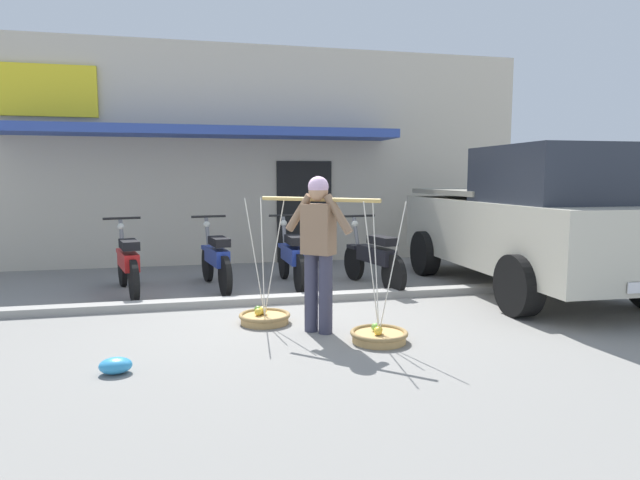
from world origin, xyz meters
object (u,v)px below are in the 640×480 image
object	(u,v)px
fruit_basket_left_side	(264,317)
motorcycle_second_in_row	(216,259)
fruit_vendor	(318,244)
motorcycle_third_in_row	(292,257)
motorcycle_end_of_row	(374,258)
parked_truck	(529,222)
motorcycle_nearest_shop	(128,263)
plastic_litter_bag	(116,366)
fruit_basket_right_side	(379,335)

from	to	relation	value
fruit_basket_left_side	motorcycle_second_in_row	size ratio (longest dim) A/B	0.80
fruit_vendor	motorcycle_third_in_row	world-z (taller)	fruit_vendor
motorcycle_end_of_row	parked_truck	size ratio (longest dim) A/B	0.38
motorcycle_second_in_row	motorcycle_third_in_row	bearing A→B (deg)	-2.47
fruit_vendor	parked_truck	world-z (taller)	parked_truck
motorcycle_nearest_shop	motorcycle_second_in_row	size ratio (longest dim) A/B	0.99
fruit_basket_left_side	motorcycle_third_in_row	distance (m)	2.22
fruit_vendor	parked_truck	size ratio (longest dim) A/B	0.36
motorcycle_nearest_shop	fruit_basket_left_side	bearing A→B (deg)	-49.84
fruit_vendor	motorcycle_end_of_row	size ratio (longest dim) A/B	0.94
fruit_vendor	plastic_litter_bag	xyz separation A→B (m)	(-1.99, -0.84, -0.91)
motorcycle_third_in_row	plastic_litter_bag	distance (m)	4.06
fruit_basket_right_side	motorcycle_nearest_shop	xyz separation A→B (m)	(-2.77, 3.02, 0.38)
motorcycle_third_in_row	parked_truck	xyz separation A→B (m)	(3.34, -1.16, 0.58)
fruit_basket_right_side	motorcycle_end_of_row	world-z (taller)	fruit_basket_right_side
fruit_vendor	motorcycle_nearest_shop	bearing A→B (deg)	131.58
fruit_vendor	motorcycle_second_in_row	distance (m)	2.85
motorcycle_second_in_row	fruit_basket_right_side	bearing A→B (deg)	-64.10
motorcycle_third_in_row	motorcycle_end_of_row	xyz separation A→B (m)	(1.21, -0.37, 0.00)
fruit_vendor	parked_truck	bearing A→B (deg)	22.04
fruit_basket_right_side	plastic_litter_bag	bearing A→B (deg)	-172.07
motorcycle_third_in_row	motorcycle_second_in_row	bearing A→B (deg)	177.53
fruit_basket_left_side	motorcycle_end_of_row	world-z (taller)	fruit_basket_left_side
fruit_basket_left_side	motorcycle_third_in_row	xyz separation A→B (m)	(0.69, 2.08, 0.38)
motorcycle_nearest_shop	motorcycle_third_in_row	bearing A→B (deg)	1.05
motorcycle_nearest_shop	parked_truck	distance (m)	5.88
motorcycle_second_in_row	plastic_litter_bag	world-z (taller)	motorcycle_second_in_row
fruit_basket_left_side	motorcycle_third_in_row	world-z (taller)	fruit_basket_left_side
fruit_basket_right_side	motorcycle_nearest_shop	size ratio (longest dim) A/B	0.81
motorcycle_end_of_row	plastic_litter_bag	distance (m)	4.55
motorcycle_second_in_row	plastic_litter_bag	distance (m)	3.63
motorcycle_second_in_row	motorcycle_third_in_row	distance (m)	1.15
fruit_vendor	fruit_basket_right_side	bearing A→B (deg)	-43.16
fruit_vendor	fruit_basket_left_side	world-z (taller)	fruit_vendor
parked_truck	motorcycle_third_in_row	bearing A→B (deg)	160.89
fruit_basket_left_side	motorcycle_third_in_row	bearing A→B (deg)	71.55
motorcycle_nearest_shop	motorcycle_second_in_row	xyz separation A→B (m)	(1.26, 0.09, 0.00)
fruit_vendor	motorcycle_third_in_row	bearing A→B (deg)	86.35
motorcycle_nearest_shop	plastic_litter_bag	world-z (taller)	motorcycle_nearest_shop
fruit_basket_right_side	parked_truck	xyz separation A→B (m)	(2.98, 1.91, 0.96)
motorcycle_second_in_row	motorcycle_nearest_shop	bearing A→B (deg)	-175.73
fruit_basket_left_side	fruit_basket_right_side	size ratio (longest dim) A/B	1.00
motorcycle_second_in_row	motorcycle_end_of_row	bearing A→B (deg)	-10.14
plastic_litter_bag	motorcycle_end_of_row	bearing A→B (deg)	42.15
motorcycle_second_in_row	parked_truck	bearing A→B (deg)	-15.04
motorcycle_second_in_row	motorcycle_third_in_row	size ratio (longest dim) A/B	0.99
motorcycle_second_in_row	motorcycle_end_of_row	world-z (taller)	same
fruit_basket_left_side	plastic_litter_bag	world-z (taller)	fruit_basket_left_side
motorcycle_nearest_shop	motorcycle_third_in_row	size ratio (longest dim) A/B	0.98
fruit_vendor	parked_truck	distance (m)	3.78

